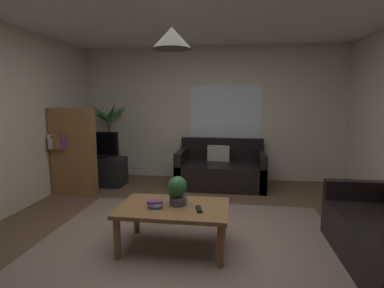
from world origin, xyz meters
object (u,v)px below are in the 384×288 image
object	(u,v)px
book_on_table_1	(155,204)
tv	(98,145)
couch_under_window	(221,171)
pendant_lamp	(172,38)
remote_on_table_0	(199,209)
tv_stand	(100,171)
potted_plant_on_table	(177,190)
coffee_table	(174,212)
book_on_table_2	(155,202)
bookshelf_corner	(73,151)
book_on_table_0	(155,207)
potted_palm_corner	(110,141)

from	to	relation	value
book_on_table_1	tv	size ratio (longest dim) A/B	0.16
couch_under_window	pendant_lamp	bearing A→B (deg)	-99.25
remote_on_table_0	tv_stand	distance (m)	2.99
couch_under_window	remote_on_table_0	distance (m)	2.42
potted_plant_on_table	coffee_table	bearing A→B (deg)	-116.61
book_on_table_1	couch_under_window	bearing A→B (deg)	77.02
couch_under_window	book_on_table_1	distance (m)	2.47
potted_plant_on_table	tv	xyz separation A→B (m)	(-1.82, 2.01, 0.13)
book_on_table_2	remote_on_table_0	world-z (taller)	book_on_table_2
bookshelf_corner	pendant_lamp	size ratio (longest dim) A/B	2.77
book_on_table_0	book_on_table_1	size ratio (longest dim) A/B	0.99
book_on_table_2	coffee_table	bearing A→B (deg)	21.17
potted_plant_on_table	potted_palm_corner	size ratio (longest dim) A/B	0.20
book_on_table_0	potted_plant_on_table	bearing A→B (deg)	31.81
bookshelf_corner	pendant_lamp	world-z (taller)	pendant_lamp
book_on_table_1	tv_stand	distance (m)	2.70
remote_on_table_0	bookshelf_corner	xyz separation A→B (m)	(-2.25, 1.62, 0.24)
coffee_table	potted_plant_on_table	size ratio (longest dim) A/B	3.68
potted_palm_corner	book_on_table_0	bearing A→B (deg)	-58.45
coffee_table	book_on_table_2	distance (m)	0.23
couch_under_window	tv_stand	xyz separation A→B (m)	(-2.17, -0.25, -0.02)
book_on_table_2	pendant_lamp	size ratio (longest dim) A/B	0.31
tv_stand	pendant_lamp	xyz separation A→B (m)	(1.79, -2.08, 1.86)
remote_on_table_0	potted_plant_on_table	size ratio (longest dim) A/B	0.53
book_on_table_0	potted_palm_corner	world-z (taller)	potted_palm_corner
remote_on_table_0	tv_stand	bearing A→B (deg)	-61.32
remote_on_table_0	tv	bearing A→B (deg)	-61.03
book_on_table_0	bookshelf_corner	distance (m)	2.43
book_on_table_1	potted_palm_corner	size ratio (longest dim) A/B	0.08
book_on_table_1	remote_on_table_0	world-z (taller)	book_on_table_1
coffee_table	book_on_table_0	bearing A→B (deg)	-157.87
couch_under_window	book_on_table_0	size ratio (longest dim) A/B	13.19
book_on_table_1	coffee_table	bearing A→B (deg)	20.22
coffee_table	book_on_table_2	bearing A→B (deg)	-158.83
book_on_table_2	book_on_table_1	bearing A→B (deg)	46.46
coffee_table	book_on_table_1	bearing A→B (deg)	-159.78
coffee_table	remote_on_table_0	distance (m)	0.29
bookshelf_corner	pendant_lamp	bearing A→B (deg)	-37.99
book_on_table_0	potted_palm_corner	xyz separation A→B (m)	(-1.62, 2.64, 0.27)
book_on_table_2	tv_stand	xyz separation A→B (m)	(-1.61, 2.15, -0.27)
couch_under_window	book_on_table_1	xyz separation A→B (m)	(-0.55, -2.39, 0.22)
book_on_table_0	potted_palm_corner	distance (m)	3.11
tv_stand	book_on_table_2	bearing A→B (deg)	-53.18
couch_under_window	book_on_table_0	xyz separation A→B (m)	(-0.55, -2.40, 0.19)
tv_stand	pendant_lamp	size ratio (longest dim) A/B	1.78
book_on_table_0	bookshelf_corner	xyz separation A→B (m)	(-1.80, 1.61, 0.24)
remote_on_table_0	potted_palm_corner	size ratio (longest dim) A/B	0.10
book_on_table_1	book_on_table_2	size ratio (longest dim) A/B	0.74
potted_plant_on_table	bookshelf_corner	size ratio (longest dim) A/B	0.22
remote_on_table_0	potted_palm_corner	xyz separation A→B (m)	(-2.06, 2.64, 0.27)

